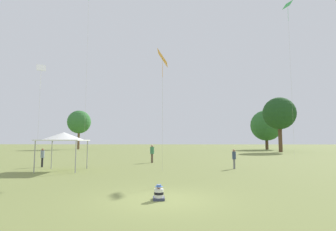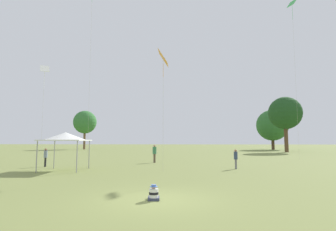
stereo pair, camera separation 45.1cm
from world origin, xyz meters
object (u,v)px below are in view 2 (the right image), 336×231
kite_1 (292,10)px  distant_tree_0 (285,113)px  distant_tree_2 (85,122)px  distant_tree_1 (272,125)px  person_standing_1 (155,152)px  kite_2 (45,72)px  seated_toddler (154,194)px  kite_0 (163,60)px  person_standing_2 (46,156)px  canopy_tent (65,137)px  person_standing_0 (236,157)px

kite_1 → distant_tree_0: size_ratio=1.78×
distant_tree_2 → distant_tree_1: bearing=0.3°
person_standing_1 → distant_tree_2: 46.59m
kite_2 → person_standing_1: bearing=26.5°
seated_toddler → distant_tree_0: size_ratio=0.05×
kite_0 → distant_tree_0: 39.44m
distant_tree_1 → kite_0: bearing=-116.0°
seated_toddler → person_standing_2: 15.94m
distant_tree_2 → kite_1: bearing=-42.2°
distant_tree_1 → distant_tree_2: bearing=-179.7°
person_standing_1 → canopy_tent: bearing=137.9°
distant_tree_2 → kite_0: bearing=-62.7°
canopy_tent → distant_tree_2: size_ratio=0.33×
person_standing_1 → canopy_tent: (-5.91, -7.25, 1.43)m
kite_1 → distant_tree_1: 38.64m
person_standing_2 → distant_tree_1: bearing=2.5°
seated_toddler → canopy_tent: (-7.83, 9.29, 2.27)m
person_standing_1 → distant_tree_2: (-23.03, 40.06, 5.94)m
canopy_tent → kite_0: (7.40, -0.14, 5.75)m
person_standing_2 → kite_0: kite_0 is taller
kite_2 → distant_tree_2: 44.61m
kite_0 → distant_tree_0: bearing=12.9°
kite_0 → person_standing_0: bearing=-25.6°
person_standing_0 → canopy_tent: (-12.95, -1.77, 1.57)m
kite_0 → person_standing_1: bearing=56.8°
person_standing_0 → kite_0: bearing=161.4°
canopy_tent → distant_tree_0: size_ratio=0.31×
kite_0 → distant_tree_0: (21.15, 33.28, -0.69)m
canopy_tent → kite_2: kite_2 is taller
canopy_tent → distant_tree_1: bearing=57.2°
kite_1 → distant_tree_2: kite_1 is taller
kite_0 → distant_tree_1: 53.14m
kite_1 → distant_tree_2: size_ratio=1.92×
person_standing_2 → canopy_tent: size_ratio=0.47×
distant_tree_2 → canopy_tent: bearing=-70.1°
seated_toddler → kite_1: size_ratio=0.03×
distant_tree_0 → person_standing_1: bearing=-131.2°
person_standing_0 → person_standing_2: (-15.81, 0.74, 0.02)m
person_standing_0 → distant_tree_2: bearing=85.8°
kite_1 → kite_0: bearing=-30.1°
person_standing_1 → kite_1: 23.75m
distant_tree_0 → kite_1: bearing=-107.1°
seated_toddler → distant_tree_1: 61.55m
person_standing_0 → kite_0: (-5.55, -1.92, 7.32)m
seated_toddler → distant_tree_2: bearing=107.9°
seated_toddler → canopy_tent: bearing=124.3°
person_standing_2 → distant_tree_1: (33.55, 45.05, 5.10)m
person_standing_1 → canopy_tent: 9.46m
person_standing_1 → distant_tree_1: distant_tree_1 is taller
distant_tree_0 → distant_tree_2: size_ratio=1.08×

